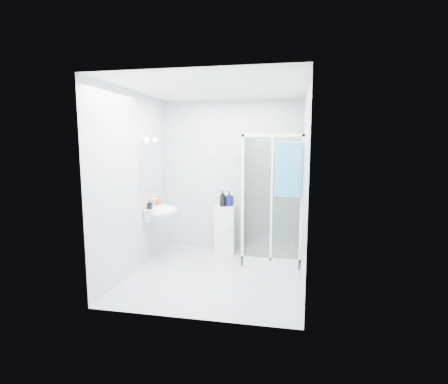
% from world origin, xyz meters
% --- Properties ---
extents(room, '(2.40, 2.60, 2.60)m').
position_xyz_m(room, '(0.00, 0.00, 1.30)').
color(room, silver).
rests_on(room, ground).
extents(shower_enclosure, '(0.90, 0.95, 2.00)m').
position_xyz_m(shower_enclosure, '(0.67, 0.77, 0.45)').
color(shower_enclosure, white).
rests_on(shower_enclosure, ground).
extents(wall_basin, '(0.46, 0.56, 0.35)m').
position_xyz_m(wall_basin, '(-0.99, 0.45, 0.80)').
color(wall_basin, white).
rests_on(wall_basin, ground).
extents(mirror, '(0.02, 0.60, 0.70)m').
position_xyz_m(mirror, '(-1.19, 0.45, 1.50)').
color(mirror, white).
rests_on(mirror, room).
extents(vanity_lights, '(0.10, 0.40, 0.08)m').
position_xyz_m(vanity_lights, '(-1.14, 0.45, 1.92)').
color(vanity_lights, silver).
rests_on(vanity_lights, room).
extents(wall_hooks, '(0.23, 0.06, 0.03)m').
position_xyz_m(wall_hooks, '(-0.25, 1.26, 1.62)').
color(wall_hooks, silver).
rests_on(wall_hooks, room).
extents(storage_cabinet, '(0.36, 0.37, 0.81)m').
position_xyz_m(storage_cabinet, '(-0.07, 1.04, 0.40)').
color(storage_cabinet, white).
rests_on(storage_cabinet, ground).
extents(hand_towel, '(0.37, 0.05, 0.79)m').
position_xyz_m(hand_towel, '(0.97, 0.36, 1.52)').
color(hand_towel, teal).
rests_on(hand_towel, shower_enclosure).
extents(shampoo_bottle_a, '(0.13, 0.13, 0.28)m').
position_xyz_m(shampoo_bottle_a, '(-0.10, 1.00, 0.95)').
color(shampoo_bottle_a, black).
rests_on(shampoo_bottle_a, storage_cabinet).
extents(shampoo_bottle_b, '(0.15, 0.15, 0.25)m').
position_xyz_m(shampoo_bottle_b, '(-0.00, 1.07, 0.94)').
color(shampoo_bottle_b, '#0E1357').
rests_on(shampoo_bottle_b, storage_cabinet).
extents(soap_dispenser_orange, '(0.14, 0.14, 0.15)m').
position_xyz_m(soap_dispenser_orange, '(-1.06, 0.55, 0.94)').
color(soap_dispenser_orange, '#B52F15').
rests_on(soap_dispenser_orange, wall_basin).
extents(soap_dispenser_black, '(0.07, 0.07, 0.14)m').
position_xyz_m(soap_dispenser_black, '(-1.10, 0.27, 0.93)').
color(soap_dispenser_black, black).
rests_on(soap_dispenser_black, wall_basin).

